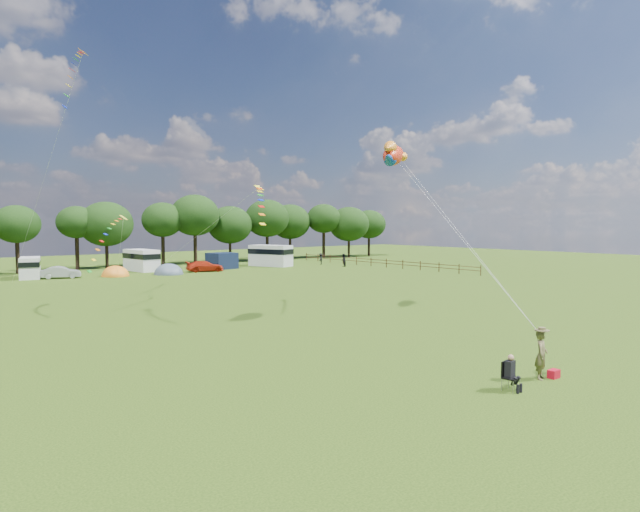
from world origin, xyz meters
TOP-DOWN VIEW (x-y plane):
  - ground_plane at (0.00, 0.00)m, footprint 180.00×180.00m
  - tree_line at (5.30, 54.99)m, footprint 102.98×10.98m
  - fence at (32.00, 34.50)m, footprint 0.12×33.12m
  - car_b at (-6.42, 45.30)m, footprint 4.00×2.41m
  - car_c at (9.65, 42.83)m, footprint 4.82×2.95m
  - campervan_b at (-9.01, 47.66)m, footprint 3.00×5.04m
  - campervan_c at (3.86, 48.79)m, footprint 2.98×5.80m
  - campervan_d at (20.82, 44.77)m, footprint 4.68×6.59m
  - tent_orange at (-1.00, 43.93)m, footprint 3.10×3.39m
  - tent_greyblue at (4.68, 42.30)m, footprint 3.43×3.76m
  - awning_navy at (13.31, 45.13)m, footprint 3.89×3.39m
  - kite_flyer at (-1.52, -7.54)m, footprint 0.80×0.66m
  - camp_chair at (-3.77, -7.55)m, footprint 0.59×0.59m
  - kite_bag at (-1.00, -7.79)m, footprint 0.47×0.32m
  - fish_kite at (4.59, 6.19)m, footprint 3.67×2.79m
  - streamer_kite_a at (-9.56, 25.46)m, footprint 3.38×5.69m
  - streamer_kite_b at (-8.89, 20.44)m, footprint 4.23×4.69m
  - streamer_kite_c at (-1.74, 12.15)m, footprint 3.18×4.85m
  - walker_a at (28.21, 37.63)m, footprint 1.02×0.83m
  - walker_b at (28.28, 42.74)m, footprint 1.14×1.04m

SIDE VIEW (x-z plane):
  - ground_plane at x=0.00m, z-range 0.00..0.00m
  - tent_greyblue at x=4.68m, z-range -1.26..1.30m
  - tent_orange at x=-1.00m, z-range -1.19..1.23m
  - kite_bag at x=-1.00m, z-range 0.00..0.33m
  - car_b at x=-6.42m, z-range 0.00..1.33m
  - car_c at x=9.65m, z-range 0.00..1.35m
  - fence at x=32.00m, z-range 0.10..1.30m
  - camp_chair at x=-3.77m, z-range 0.13..1.46m
  - walker_b at x=28.28m, z-range 0.00..1.65m
  - walker_a at x=28.21m, z-range 0.00..1.80m
  - kite_flyer at x=-1.52m, z-range 0.00..1.89m
  - awning_navy at x=13.31m, z-range 0.00..2.14m
  - campervan_b at x=-9.01m, z-range 0.09..2.40m
  - campervan_c at x=3.86m, z-range 0.10..2.83m
  - campervan_d at x=20.82m, z-range 0.11..3.08m
  - streamer_kite_b at x=-8.89m, z-range 3.50..7.29m
  - tree_line at x=5.30m, z-range 1.21..11.48m
  - streamer_kite_c at x=-1.74m, z-range 6.40..9.20m
  - fish_kite at x=4.59m, z-range 9.50..11.49m
  - streamer_kite_a at x=-9.56m, z-range 14.94..20.73m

